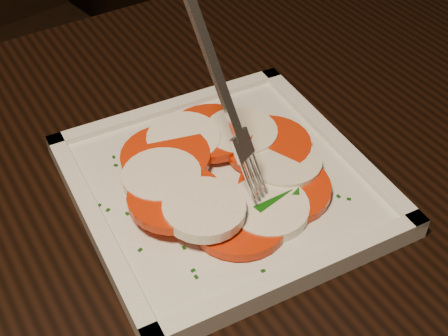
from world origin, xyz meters
TOP-DOWN VIEW (x-y plane):
  - table at (0.28, 0.02)m, footprint 1.29×0.95m
  - plate at (0.30, 0.05)m, footprint 0.30×0.30m
  - caprese_salad at (0.30, 0.05)m, footprint 0.20×0.22m
  - fork at (0.29, 0.05)m, footprint 0.05×0.08m

SIDE VIEW (x-z plane):
  - table at x=0.28m, z-range 0.28..1.03m
  - plate at x=0.30m, z-range 0.75..0.76m
  - caprese_salad at x=0.30m, z-range 0.76..0.79m
  - fork at x=0.29m, z-range 0.79..0.96m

